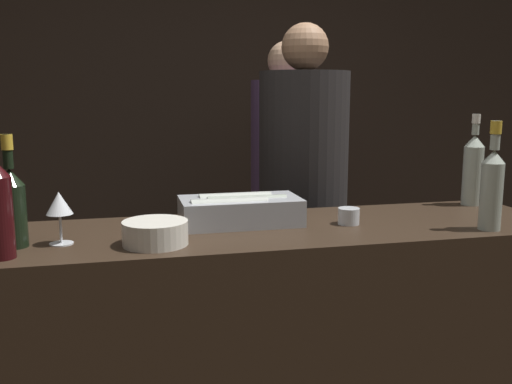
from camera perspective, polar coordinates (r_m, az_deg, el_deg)
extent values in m
cube|color=black|center=(3.86, -6.84, 8.68)|extent=(6.40, 0.06, 2.80)
cube|color=#2D2116|center=(2.12, 0.19, -17.22)|extent=(2.15, 0.57, 1.02)
cube|color=#9EA0A5|center=(1.99, -1.59, -1.91)|extent=(0.42, 0.22, 0.09)
cylinder|color=#B2B7AD|center=(1.93, -2.67, -1.58)|extent=(0.26, 0.07, 0.07)
cylinder|color=#9EA899|center=(1.99, -0.89, -1.22)|extent=(0.28, 0.07, 0.06)
cylinder|color=#B2B7AD|center=(2.03, -2.09, -1.01)|extent=(0.26, 0.07, 0.07)
cylinder|color=silver|center=(1.75, -10.04, -4.04)|extent=(0.20, 0.20, 0.07)
cylinder|color=gray|center=(1.75, -10.07, -3.06)|extent=(0.16, 0.16, 0.01)
cylinder|color=silver|center=(1.84, -18.87, -4.90)|extent=(0.07, 0.07, 0.00)
cylinder|color=silver|center=(1.83, -18.95, -3.48)|extent=(0.01, 0.01, 0.09)
cone|color=silver|center=(1.81, -19.09, -1.05)|extent=(0.08, 0.08, 0.07)
cylinder|color=silver|center=(2.02, 9.25, -2.39)|extent=(0.08, 0.08, 0.06)
sphere|color=#F4C66B|center=(2.02, 9.26, -2.31)|extent=(0.03, 0.03, 0.03)
cylinder|color=#9EA899|center=(2.49, 20.83, 1.51)|extent=(0.08, 0.08, 0.24)
cone|color=#9EA899|center=(2.47, 21.04, 4.80)|extent=(0.08, 0.08, 0.05)
cylinder|color=#9EA899|center=(2.47, 21.13, 6.32)|extent=(0.03, 0.03, 0.08)
cylinder|color=silver|center=(2.46, 21.16, 6.85)|extent=(0.03, 0.03, 0.04)
cylinder|color=#9EA899|center=(2.05, 22.45, -0.43)|extent=(0.07, 0.07, 0.23)
cone|color=#9EA899|center=(2.04, 22.70, 3.30)|extent=(0.07, 0.07, 0.04)
cylinder|color=#9EA899|center=(2.03, 22.83, 5.24)|extent=(0.03, 0.03, 0.10)
cylinder|color=gold|center=(2.03, 22.88, 5.98)|extent=(0.04, 0.04, 0.04)
cylinder|color=black|center=(1.83, -23.18, -2.26)|extent=(0.08, 0.08, 0.19)
cone|color=black|center=(1.82, -23.43, 1.38)|extent=(0.08, 0.08, 0.05)
cylinder|color=black|center=(1.81, -23.59, 3.73)|extent=(0.03, 0.03, 0.10)
cylinder|color=gold|center=(1.80, -23.65, 4.60)|extent=(0.03, 0.03, 0.05)
cube|color=black|center=(2.81, 4.54, -12.45)|extent=(0.30, 0.22, 0.82)
cylinder|color=black|center=(2.61, 4.78, 3.71)|extent=(0.40, 0.40, 0.75)
sphere|color=#997051|center=(2.60, 4.93, 14.26)|extent=(0.21, 0.21, 0.21)
cube|color=black|center=(3.34, 2.90, -8.83)|extent=(0.29, 0.22, 0.81)
cylinder|color=#473356|center=(3.18, 3.02, 4.45)|extent=(0.39, 0.39, 0.74)
sphere|color=tan|center=(3.17, 3.10, 13.00)|extent=(0.21, 0.21, 0.21)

